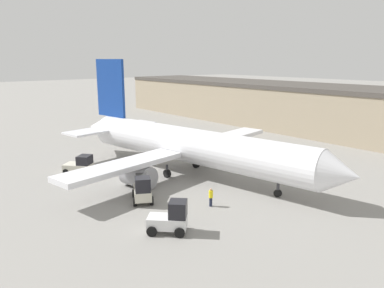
# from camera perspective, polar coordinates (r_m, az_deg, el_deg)

# --- Properties ---
(ground_plane) EXTENTS (400.00, 400.00, 0.00)m
(ground_plane) POSITION_cam_1_polar(r_m,az_deg,el_deg) (41.54, 0.00, -4.73)
(ground_plane) COLOR gray
(terminal_building) EXTENTS (87.26, 15.13, 8.07)m
(terminal_building) POSITION_cam_1_polar(r_m,az_deg,el_deg) (72.29, 15.26, 5.63)
(terminal_building) COLOR gray
(terminal_building) RESTS_ON ground_plane
(airplane) EXTENTS (36.28, 30.54, 12.53)m
(airplane) POSITION_cam_1_polar(r_m,az_deg,el_deg) (41.32, -1.08, -0.11)
(airplane) COLOR white
(airplane) RESTS_ON ground_plane
(ground_crew_worker) EXTENTS (0.37, 0.37, 1.66)m
(ground_crew_worker) POSITION_cam_1_polar(r_m,az_deg,el_deg) (32.76, 2.89, -8.01)
(ground_crew_worker) COLOR #1E2338
(ground_crew_worker) RESTS_ON ground_plane
(baggage_tug) EXTENTS (3.24, 3.23, 2.47)m
(baggage_tug) POSITION_cam_1_polar(r_m,az_deg,el_deg) (28.02, -3.27, -11.25)
(baggage_tug) COLOR silver
(baggage_tug) RESTS_ON ground_plane
(belt_loader_truck) EXTENTS (3.42, 2.96, 2.48)m
(belt_loader_truck) POSITION_cam_1_polar(r_m,az_deg,el_deg) (33.84, -7.56, -6.94)
(belt_loader_truck) COLOR beige
(belt_loader_truck) RESTS_ON ground_plane
(pushback_tug) EXTENTS (3.48, 3.33, 2.00)m
(pushback_tug) POSITION_cam_1_polar(r_m,az_deg,el_deg) (43.99, -16.65, -3.04)
(pushback_tug) COLOR beige
(pushback_tug) RESTS_ON ground_plane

